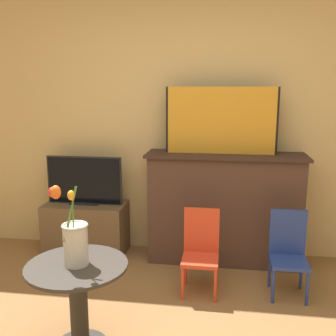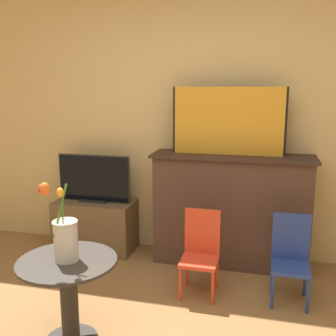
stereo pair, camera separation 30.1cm
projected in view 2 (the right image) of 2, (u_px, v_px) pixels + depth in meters
wall_back at (198, 116)px, 3.74m from camera, size 8.00×0.06×2.70m
fireplace_mantel at (231, 208)px, 3.60m from camera, size 1.44×0.43×1.03m
painting at (228, 121)px, 3.46m from camera, size 1.00×0.03×0.60m
tv_stand at (96, 225)px, 3.96m from camera, size 0.79×0.39×0.50m
tv_monitor at (94, 179)px, 3.87m from camera, size 0.74×0.12×0.47m
chair_red at (201, 249)px, 3.11m from camera, size 0.28×0.28×0.67m
chair_blue at (291, 255)px, 3.00m from camera, size 0.28×0.28×0.67m
side_table at (69, 290)px, 2.47m from camera, size 0.62×0.62×0.57m
vase_tulips at (65, 236)px, 2.39m from camera, size 0.18×0.21×0.52m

